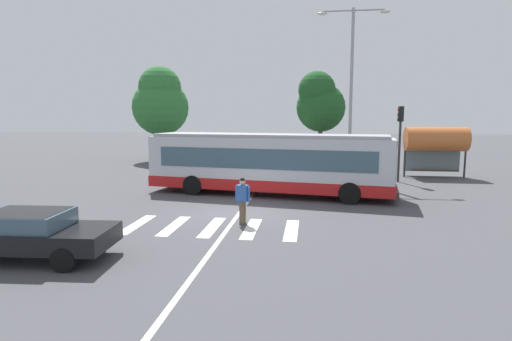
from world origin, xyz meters
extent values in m
plane|color=#47474C|center=(0.00, 0.00, 0.00)|extent=(160.00, 160.00, 0.00)
cylinder|color=black|center=(5.13, 4.60, 0.50)|extent=(1.03, 0.45, 1.00)
cylinder|color=black|center=(4.77, 2.28, 0.50)|extent=(1.03, 0.45, 1.00)
cylinder|color=black|center=(-2.48, 5.77, 0.50)|extent=(1.03, 0.45, 1.00)
cylinder|color=black|center=(-2.84, 3.45, 0.50)|extent=(1.03, 0.45, 1.00)
cube|color=silver|center=(0.91, 4.06, 1.62)|extent=(12.29, 4.35, 2.55)
cube|color=red|center=(0.91, 4.06, 0.62)|extent=(12.41, 4.40, 0.55)
cube|color=#3D5666|center=(0.91, 4.06, 1.93)|extent=(10.87, 4.18, 0.96)
cube|color=#3D5666|center=(6.86, 3.15, 1.83)|extent=(0.38, 2.22, 1.63)
cube|color=black|center=(6.86, 3.15, 2.72)|extent=(0.35, 1.92, 0.28)
cube|color=#99999E|center=(0.91, 4.06, 2.98)|extent=(11.78, 4.08, 0.16)
cube|color=#28282B|center=(6.98, 3.13, 0.43)|extent=(0.51, 2.54, 0.36)
cylinder|color=brown|center=(0.58, -1.59, 0.42)|extent=(0.16, 0.16, 0.85)
cylinder|color=brown|center=(0.53, -1.81, 0.42)|extent=(0.16, 0.16, 0.85)
cube|color=#2D569E|center=(0.55, -1.70, 1.15)|extent=(0.45, 0.36, 0.60)
cylinder|color=#2D569E|center=(0.32, -1.63, 1.12)|extent=(0.10, 0.10, 0.55)
cylinder|color=#2D569E|center=(0.79, -1.76, 1.12)|extent=(0.10, 0.10, 0.55)
sphere|color=tan|center=(0.55, -1.70, 1.56)|extent=(0.22, 0.22, 0.22)
sphere|color=black|center=(0.55, -1.70, 1.63)|extent=(0.19, 0.19, 0.19)
cylinder|color=black|center=(-3.29, -5.23, 0.32)|extent=(0.65, 0.24, 0.64)
cylinder|color=black|center=(-3.18, -6.90, 0.32)|extent=(0.65, 0.24, 0.64)
cylinder|color=black|center=(-6.07, -5.42, 0.32)|extent=(0.65, 0.24, 0.64)
cube|color=black|center=(-4.63, -6.16, 0.64)|extent=(4.61, 2.13, 0.52)
cube|color=#3D5666|center=(-4.72, -6.16, 1.12)|extent=(2.27, 1.75, 0.44)
cube|color=black|center=(-4.72, -6.16, 1.30)|extent=(2.08, 1.66, 0.09)
cylinder|color=black|center=(-5.19, 15.98, 0.32)|extent=(0.22, 0.65, 0.64)
cylinder|color=black|center=(-3.52, 16.04, 0.32)|extent=(0.22, 0.65, 0.64)
cylinder|color=black|center=(-5.09, 13.19, 0.32)|extent=(0.22, 0.65, 0.64)
cylinder|color=black|center=(-3.42, 13.25, 0.32)|extent=(0.22, 0.65, 0.64)
cube|color=#B7BABF|center=(-4.31, 14.62, 0.64)|extent=(1.98, 4.56, 0.52)
cube|color=#3D5666|center=(-4.30, 14.53, 1.12)|extent=(1.68, 2.22, 0.44)
cube|color=#B7BABF|center=(-4.30, 14.53, 1.30)|extent=(1.60, 2.03, 0.09)
cylinder|color=black|center=(-2.38, 15.97, 0.32)|extent=(0.24, 0.65, 0.64)
cylinder|color=black|center=(-0.71, 16.08, 0.32)|extent=(0.24, 0.65, 0.64)
cylinder|color=black|center=(-2.20, 13.19, 0.32)|extent=(0.24, 0.65, 0.64)
cylinder|color=black|center=(-0.53, 13.30, 0.32)|extent=(0.24, 0.65, 0.64)
cube|color=black|center=(-1.45, 14.63, 0.64)|extent=(2.11, 4.61, 0.52)
cube|color=#3D5666|center=(-1.45, 14.54, 1.12)|extent=(1.74, 2.26, 0.44)
cube|color=black|center=(-1.45, 14.54, 1.30)|extent=(1.65, 2.08, 0.09)
cylinder|color=black|center=(0.36, 16.00, 0.32)|extent=(0.21, 0.64, 0.64)
cylinder|color=black|center=(2.03, 16.03, 0.32)|extent=(0.21, 0.64, 0.64)
cylinder|color=black|center=(0.41, 13.21, 0.32)|extent=(0.21, 0.64, 0.64)
cylinder|color=black|center=(2.08, 13.24, 0.32)|extent=(0.21, 0.64, 0.64)
cube|color=white|center=(1.22, 14.62, 0.64)|extent=(1.90, 4.53, 0.52)
cube|color=#3D5666|center=(1.22, 14.53, 1.12)|extent=(1.64, 2.19, 0.44)
cube|color=white|center=(1.22, 14.53, 1.30)|extent=(1.57, 2.01, 0.09)
cylinder|color=black|center=(2.92, 16.49, 0.32)|extent=(0.22, 0.65, 0.64)
cylinder|color=black|center=(4.59, 16.55, 0.32)|extent=(0.22, 0.65, 0.64)
cylinder|color=black|center=(3.01, 13.71, 0.32)|extent=(0.22, 0.65, 0.64)
cylinder|color=black|center=(4.68, 13.76, 0.32)|extent=(0.22, 0.65, 0.64)
cube|color=#AD1E1E|center=(3.80, 15.13, 0.64)|extent=(1.96, 4.55, 0.52)
cube|color=#3D5666|center=(3.80, 15.04, 1.12)|extent=(1.67, 2.21, 0.44)
cube|color=#AD1E1E|center=(3.80, 15.04, 1.30)|extent=(1.59, 2.03, 0.09)
cylinder|color=black|center=(5.81, 15.81, 0.32)|extent=(0.20, 0.64, 0.64)
cylinder|color=black|center=(7.48, 15.81, 0.32)|extent=(0.20, 0.64, 0.64)
cylinder|color=black|center=(5.81, 13.02, 0.32)|extent=(0.20, 0.64, 0.64)
cylinder|color=black|center=(7.48, 13.02, 0.32)|extent=(0.20, 0.64, 0.64)
cube|color=#38383D|center=(6.64, 14.41, 0.64)|extent=(1.82, 4.50, 0.52)
cube|color=#3D5666|center=(6.64, 14.32, 1.12)|extent=(1.60, 2.16, 0.44)
cube|color=#38383D|center=(6.64, 14.32, 1.30)|extent=(1.53, 1.98, 0.09)
cylinder|color=#28282B|center=(8.27, 9.04, 1.81)|extent=(0.14, 0.14, 3.62)
cube|color=black|center=(8.27, 9.04, 4.07)|extent=(0.28, 0.32, 0.90)
cylinder|color=red|center=(8.10, 9.04, 4.34)|extent=(0.04, 0.20, 0.20)
cylinder|color=#463707|center=(8.10, 9.04, 4.04)|extent=(0.04, 0.20, 0.20)
cylinder|color=#093B10|center=(8.10, 9.04, 3.74)|extent=(0.04, 0.20, 0.20)
cylinder|color=#28282B|center=(9.13, 11.29, 1.15)|extent=(0.12, 0.12, 2.30)
cylinder|color=#28282B|center=(12.84, 11.29, 1.15)|extent=(0.12, 0.12, 2.30)
cube|color=slate|center=(10.98, 11.99, 1.26)|extent=(3.56, 0.04, 1.93)
cylinder|color=#BC602D|center=(10.98, 11.29, 2.48)|extent=(3.79, 1.54, 1.54)
cube|color=#4C3823|center=(10.98, 11.29, 0.45)|extent=(2.97, 0.36, 0.08)
cylinder|color=#939399|center=(5.43, 10.06, 5.22)|extent=(0.20, 0.20, 10.45)
cylinder|color=#939399|center=(6.36, 10.06, 10.30)|extent=(1.86, 0.10, 0.10)
ellipsoid|color=silver|center=(7.29, 10.06, 10.17)|extent=(0.60, 0.32, 0.20)
cylinder|color=#939399|center=(4.50, 10.06, 10.30)|extent=(1.86, 0.10, 0.10)
ellipsoid|color=silver|center=(3.58, 10.06, 10.17)|extent=(0.60, 0.32, 0.20)
cylinder|color=brown|center=(-10.20, 18.68, 1.50)|extent=(0.36, 0.36, 3.00)
sphere|color=#2D7033|center=(-10.20, 18.68, 4.72)|extent=(4.92, 4.92, 4.92)
sphere|color=#2D7033|center=(-10.15, 18.55, 6.44)|extent=(3.69, 3.69, 3.69)
cylinder|color=brown|center=(3.79, 18.17, 1.63)|extent=(0.36, 0.36, 3.27)
sphere|color=#1E5123|center=(3.79, 18.17, 4.67)|extent=(4.02, 4.02, 4.02)
sphere|color=#1E5123|center=(3.44, 17.79, 6.08)|extent=(3.02, 3.02, 3.02)
cube|color=silver|center=(-3.27, -2.30, 0.00)|extent=(0.45, 2.68, 0.01)
cube|color=silver|center=(-1.86, -2.30, 0.00)|extent=(0.45, 2.68, 0.01)
cube|color=silver|center=(-0.45, -2.30, 0.00)|extent=(0.45, 2.68, 0.01)
cube|color=silver|center=(0.97, -2.30, 0.00)|extent=(0.45, 2.68, 0.01)
cube|color=silver|center=(2.38, -2.30, 0.00)|extent=(0.45, 2.68, 0.01)
cube|color=silver|center=(0.14, 2.00, 0.00)|extent=(0.16, 24.00, 0.01)
camera|label=1|loc=(2.97, -16.01, 3.92)|focal=28.39mm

